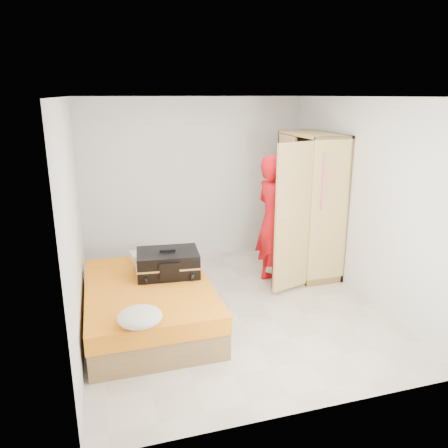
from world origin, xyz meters
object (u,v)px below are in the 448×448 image
object	(u,v)px
suitcase	(168,263)
wardrobe	(308,209)
person	(273,221)
bed	(149,304)
round_cushion	(140,317)

from	to	relation	value
suitcase	wardrobe	bearing A→B (deg)	22.99
wardrobe	person	distance (m)	0.71
wardrobe	suitcase	xyz separation A→B (m)	(-2.23, -0.70, -0.35)
wardrobe	suitcase	world-z (taller)	wardrobe
bed	wardrobe	distance (m)	2.78
bed	suitcase	world-z (taller)	suitcase
bed	suitcase	bearing A→B (deg)	41.57
suitcase	round_cushion	bearing A→B (deg)	-106.39
person	suitcase	distance (m)	1.65
person	wardrobe	bearing A→B (deg)	-78.35
suitcase	round_cushion	xyz separation A→B (m)	(-0.46, -1.14, -0.06)
bed	wardrobe	xyz separation A→B (m)	(2.50, 0.94, 0.75)
suitcase	round_cushion	distance (m)	1.24
wardrobe	round_cushion	bearing A→B (deg)	-145.54
bed	round_cushion	size ratio (longest dim) A/B	4.69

